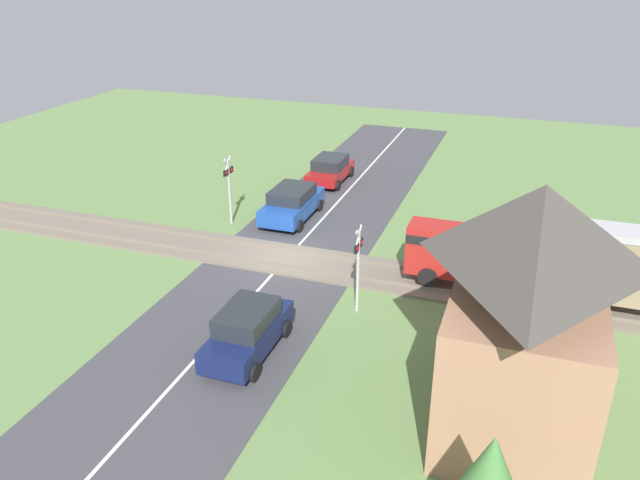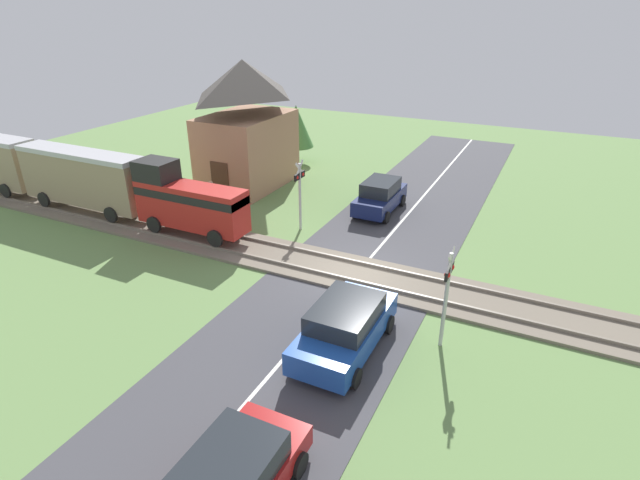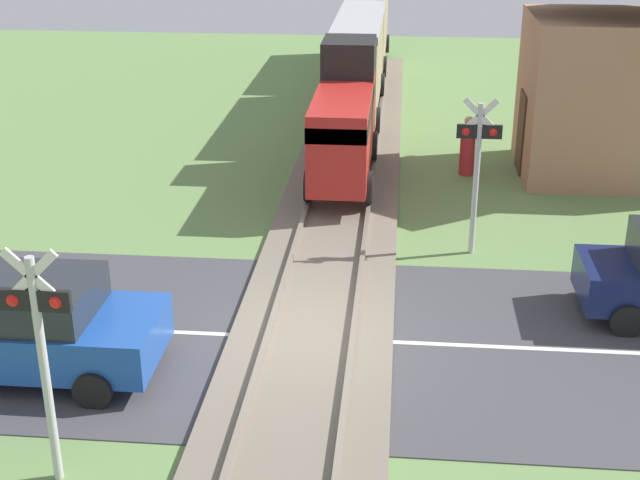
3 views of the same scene
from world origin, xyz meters
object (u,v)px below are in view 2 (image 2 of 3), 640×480
object	(u,v)px
car_behind_queue	(232,480)
pedestrian_by_station	(212,197)
crossing_signal_west_approach	(447,286)
train	(67,175)
crossing_signal_east_approach	(300,187)
car_near_crossing	(345,326)
station_building	(246,126)
car_far_side	(380,196)

from	to	relation	value
car_behind_queue	pedestrian_by_station	world-z (taller)	pedestrian_by_station
crossing_signal_west_approach	train	bearing A→B (deg)	81.46
train	crossing_signal_east_approach	world-z (taller)	train
car_near_crossing	crossing_signal_west_approach	world-z (taller)	crossing_signal_west_approach
pedestrian_by_station	car_near_crossing	bearing A→B (deg)	-125.40
car_near_crossing	station_building	size ratio (longest dim) A/B	0.63
crossing_signal_west_approach	crossing_signal_east_approach	bearing A→B (deg)	53.73
pedestrian_by_station	crossing_signal_west_approach	bearing A→B (deg)	-114.70
car_far_side	pedestrian_by_station	bearing A→B (deg)	114.26
car_behind_queue	station_building	bearing A→B (deg)	32.33
crossing_signal_east_approach	car_behind_queue	bearing A→B (deg)	-157.63
crossing_signal_west_approach	crossing_signal_east_approach	xyz separation A→B (m)	(5.93, 8.08, 0.00)
train	crossing_signal_west_approach	distance (m)	19.99
station_building	pedestrian_by_station	bearing A→B (deg)	-173.56
car_far_side	station_building	world-z (taller)	station_building
crossing_signal_west_approach	crossing_signal_east_approach	distance (m)	10.03
car_behind_queue	crossing_signal_west_approach	distance (m)	7.95
car_near_crossing	car_far_side	bearing A→B (deg)	14.49
car_near_crossing	pedestrian_by_station	size ratio (longest dim) A/B	2.80
train	crossing_signal_west_approach	world-z (taller)	train
car_near_crossing	station_building	xyz separation A→B (m)	(11.77, 11.18, 2.62)
train	car_near_crossing	distance (m)	17.76
crossing_signal_west_approach	station_building	bearing A→B (deg)	53.28
car_near_crossing	crossing_signal_east_approach	xyz separation A→B (m)	(7.42, 5.48, 1.28)
train	crossing_signal_east_approach	xyz separation A→B (m)	(2.97, -11.68, 0.23)
train	pedestrian_by_station	size ratio (longest dim) A/B	13.17
car_near_crossing	car_far_side	xyz separation A→B (m)	(11.15, 2.88, 0.02)
train	car_far_side	bearing A→B (deg)	-64.90
car_far_side	train	bearing A→B (deg)	115.10
train	pedestrian_by_station	xyz separation A→B (m)	(3.16, -6.45, -1.18)
train	crossing_signal_east_approach	bearing A→B (deg)	-75.75
crossing_signal_west_approach	car_far_side	bearing A→B (deg)	29.58
crossing_signal_west_approach	station_building	distance (m)	17.25
crossing_signal_west_approach	station_building	world-z (taller)	station_building
car_far_side	crossing_signal_west_approach	size ratio (longest dim) A/B	1.20
crossing_signal_west_approach	car_near_crossing	bearing A→B (deg)	119.80
car_near_crossing	car_far_side	size ratio (longest dim) A/B	1.10
car_far_side	pedestrian_by_station	world-z (taller)	car_far_side
crossing_signal_east_approach	station_building	bearing A→B (deg)	52.67
car_near_crossing	car_far_side	world-z (taller)	car_far_side
car_far_side	crossing_signal_east_approach	xyz separation A→B (m)	(-3.72, 2.60, 1.26)
car_near_crossing	station_building	distance (m)	16.45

